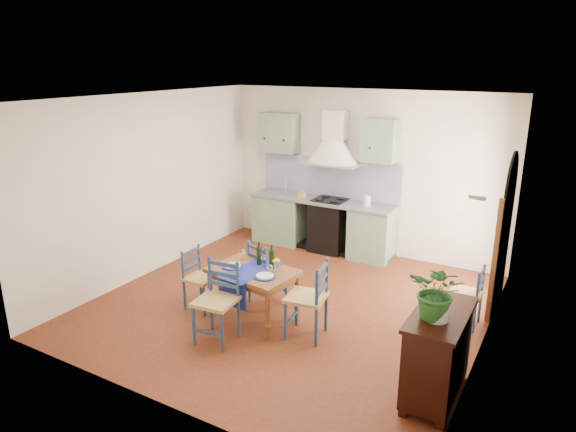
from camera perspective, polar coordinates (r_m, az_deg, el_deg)
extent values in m
plane|color=#4D1C10|center=(7.23, 0.23, -9.75)|extent=(5.00, 5.00, 0.00)
cube|color=beige|center=(8.92, 8.25, 4.81)|extent=(5.00, 0.04, 2.80)
cube|color=gray|center=(9.51, -0.83, -0.23)|extent=(0.90, 0.60, 0.88)
cube|color=gray|center=(8.77, 9.35, -1.96)|extent=(0.70, 0.60, 0.88)
cube|color=black|center=(9.06, 4.62, -1.16)|extent=(0.60, 0.58, 0.88)
cube|color=gray|center=(8.99, 3.83, 1.77)|extent=(2.60, 0.64, 0.04)
cube|color=silver|center=(9.38, -0.84, 2.43)|extent=(0.45, 0.40, 0.03)
cylinder|color=silver|center=(9.50, -0.29, 3.57)|extent=(0.02, 0.02, 0.26)
cube|color=black|center=(8.92, 4.69, 1.80)|extent=(0.55, 0.48, 0.02)
cube|color=black|center=(9.30, 3.86, -3.28)|extent=(2.60, 0.50, 0.08)
cube|color=#0A0F5D|center=(9.15, 4.63, 4.34)|extent=(2.65, 0.05, 0.68)
cube|color=gray|center=(9.33, -0.99, 9.26)|extent=(0.70, 0.34, 0.70)
cube|color=gray|center=(8.52, 10.16, 8.26)|extent=(0.55, 0.34, 0.70)
cone|color=beige|center=(8.80, 4.99, 7.08)|extent=(0.96, 0.96, 0.40)
cube|color=beige|center=(8.81, 5.32, 10.05)|extent=(0.36, 0.30, 0.50)
cube|color=beige|center=(5.95, 21.67, -2.42)|extent=(0.04, 5.00, 2.80)
cube|color=black|center=(7.46, 22.77, -3.41)|extent=(0.03, 1.00, 1.65)
cylinder|color=black|center=(7.23, 23.51, 2.74)|extent=(0.03, 1.00, 1.00)
cube|color=brown|center=(6.96, 21.95, -4.76)|extent=(0.06, 0.06, 1.65)
cube|color=brown|center=(7.97, 23.13, -2.18)|extent=(0.06, 0.06, 1.65)
cube|color=brown|center=(7.62, 23.02, -1.79)|extent=(0.04, 0.55, 1.96)
cylinder|color=silver|center=(4.98, 20.27, 1.90)|extent=(0.15, 0.04, 0.04)
cone|color=#FFEDC6|center=(5.01, 19.07, 1.28)|extent=(0.16, 0.16, 0.12)
cube|color=beige|center=(8.21, -15.13, 3.33)|extent=(0.04, 5.00, 2.80)
cube|color=white|center=(6.47, 0.26, 13.00)|extent=(5.00, 5.00, 0.01)
cube|color=brown|center=(6.59, -3.91, -6.21)|extent=(1.17, 0.85, 0.05)
cube|color=brown|center=(6.61, -3.90, -6.73)|extent=(1.05, 0.73, 0.08)
cylinder|color=brown|center=(6.84, -8.60, -8.65)|extent=(0.06, 0.06, 0.64)
cylinder|color=brown|center=(7.22, -5.21, -7.06)|extent=(0.06, 0.06, 0.64)
cylinder|color=brown|center=(6.25, -2.25, -11.04)|extent=(0.06, 0.06, 0.64)
cylinder|color=brown|center=(6.67, 1.03, -9.11)|extent=(0.06, 0.06, 0.64)
cube|color=navy|center=(6.55, -4.17, -6.10)|extent=(0.50, 0.86, 0.01)
cube|color=navy|center=(6.40, -6.08, -8.52)|extent=(0.41, 0.06, 0.38)
cylinder|color=navy|center=(6.68, -6.21, -5.56)|extent=(0.27, 0.27, 0.01)
cylinder|color=silver|center=(6.68, -6.21, -5.49)|extent=(0.22, 0.22, 0.01)
cylinder|color=navy|center=(6.35, -2.57, -6.73)|extent=(0.27, 0.27, 0.01)
cylinder|color=silver|center=(6.34, -2.58, -6.64)|extent=(0.22, 0.22, 0.01)
cylinder|color=black|center=(6.67, -3.22, -4.17)|extent=(0.07, 0.07, 0.32)
cylinder|color=black|center=(6.55, -1.82, -4.57)|extent=(0.07, 0.07, 0.32)
cylinder|color=white|center=(6.49, -1.30, -5.72)|extent=(0.05, 0.05, 0.10)
sphere|color=yellow|center=(6.46, -1.31, -4.99)|extent=(0.10, 0.10, 0.10)
cylinder|color=navy|center=(6.29, -10.44, -11.86)|extent=(0.04, 0.04, 0.50)
cylinder|color=navy|center=(6.47, -8.58, -8.53)|extent=(0.04, 0.04, 0.98)
cylinder|color=navy|center=(6.10, -7.32, -12.69)|extent=(0.04, 0.04, 0.50)
cylinder|color=navy|center=(6.28, -5.53, -9.22)|extent=(0.04, 0.04, 0.98)
cube|color=#A48B50|center=(6.21, -8.03, -9.35)|extent=(0.50, 0.50, 0.04)
cube|color=navy|center=(6.30, -7.13, -7.54)|extent=(0.41, 0.07, 0.05)
cube|color=navy|center=(6.25, -7.17, -6.45)|extent=(0.41, 0.07, 0.05)
cube|color=navy|center=(6.20, -7.22, -5.34)|extent=(0.41, 0.07, 0.05)
cube|color=navy|center=(6.22, -8.88, -12.71)|extent=(0.39, 0.07, 0.03)
cylinder|color=navy|center=(7.17, -0.19, -7.95)|extent=(0.04, 0.04, 0.46)
cylinder|color=navy|center=(6.86, -2.48, -7.11)|extent=(0.04, 0.04, 0.91)
cylinder|color=navy|center=(7.42, -2.06, -7.06)|extent=(0.04, 0.04, 0.46)
cylinder|color=navy|center=(7.13, -4.34, -6.21)|extent=(0.04, 0.04, 0.91)
cube|color=#A48B50|center=(7.09, -2.27, -6.08)|extent=(0.54, 0.54, 0.04)
cube|color=navy|center=(6.93, -3.45, -5.51)|extent=(0.37, 0.14, 0.05)
cube|color=navy|center=(6.89, -3.47, -4.58)|extent=(0.37, 0.14, 0.05)
cube|color=navy|center=(6.85, -3.48, -3.63)|extent=(0.37, 0.14, 0.05)
cube|color=navy|center=(7.32, -1.14, -7.86)|extent=(0.35, 0.14, 0.03)
cylinder|color=navy|center=(6.92, -9.31, -9.32)|extent=(0.03, 0.03, 0.43)
cylinder|color=navy|center=(7.04, -11.53, -7.12)|extent=(0.03, 0.03, 0.84)
cylinder|color=navy|center=(7.15, -7.58, -8.32)|extent=(0.03, 0.03, 0.43)
cylinder|color=navy|center=(7.27, -9.75, -6.22)|extent=(0.03, 0.03, 0.84)
cube|color=#A48B50|center=(7.04, -9.59, -6.79)|extent=(0.40, 0.40, 0.04)
cube|color=navy|center=(7.10, -10.69, -5.63)|extent=(0.03, 0.36, 0.04)
cube|color=navy|center=(7.05, -10.73, -4.78)|extent=(0.03, 0.36, 0.04)
cube|color=navy|center=(7.01, -10.79, -3.93)|extent=(0.03, 0.36, 0.04)
cube|color=navy|center=(7.06, -8.41, -9.15)|extent=(0.03, 0.34, 0.02)
cylinder|color=navy|center=(6.60, 0.96, -10.11)|extent=(0.04, 0.04, 0.50)
cylinder|color=navy|center=(6.38, 4.29, -8.76)|extent=(0.04, 0.04, 0.97)
cylinder|color=navy|center=(6.28, -0.31, -11.62)|extent=(0.04, 0.04, 0.50)
cylinder|color=navy|center=(6.05, 3.17, -10.27)|extent=(0.04, 0.04, 0.97)
cube|color=#A48B50|center=(6.26, 2.03, -9.00)|extent=(0.52, 0.52, 0.04)
cube|color=navy|center=(6.15, 3.77, -8.14)|extent=(0.09, 0.41, 0.05)
cube|color=navy|center=(6.09, 3.80, -7.03)|extent=(0.09, 0.41, 0.05)
cube|color=navy|center=(6.04, 3.82, -5.91)|extent=(0.09, 0.41, 0.05)
cube|color=navy|center=(6.46, 0.34, -11.27)|extent=(0.09, 0.39, 0.03)
cylinder|color=navy|center=(7.18, 17.99, -9.03)|extent=(0.03, 0.03, 0.41)
cylinder|color=navy|center=(7.05, 20.69, -8.05)|extent=(0.03, 0.03, 0.81)
cylinder|color=navy|center=(6.90, 17.35, -10.08)|extent=(0.03, 0.03, 0.41)
cylinder|color=navy|center=(6.76, 20.17, -9.09)|extent=(0.03, 0.03, 0.81)
cube|color=#A48B50|center=(6.92, 19.14, -8.16)|extent=(0.38, 0.38, 0.04)
cube|color=navy|center=(6.85, 20.55, -7.54)|extent=(0.03, 0.34, 0.04)
cube|color=navy|center=(6.81, 20.64, -6.72)|extent=(0.03, 0.34, 0.04)
cube|color=navy|center=(6.77, 20.74, -5.88)|extent=(0.03, 0.34, 0.04)
cube|color=navy|center=(7.06, 17.64, -9.87)|extent=(0.03, 0.32, 0.02)
cube|color=black|center=(5.42, 16.28, -14.44)|extent=(0.45, 1.00, 0.82)
cube|color=black|center=(5.22, 16.67, -10.44)|extent=(0.50, 1.05, 0.04)
cube|color=brown|center=(5.30, 13.12, -15.50)|extent=(0.02, 0.38, 0.63)
cube|color=brown|center=(5.68, 14.53, -13.22)|extent=(0.02, 0.38, 0.63)
cube|color=black|center=(5.35, 12.69, -20.44)|extent=(0.08, 0.08, 0.08)
cube|color=black|center=(6.06, 15.32, -15.77)|extent=(0.08, 0.08, 0.08)
cube|color=black|center=(5.29, 16.56, -21.28)|extent=(0.08, 0.08, 0.08)
cube|color=black|center=(6.00, 18.68, -16.42)|extent=(0.08, 0.08, 0.08)
imported|color=#215B23|center=(4.96, 16.33, -8.07)|extent=(0.53, 0.46, 0.56)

